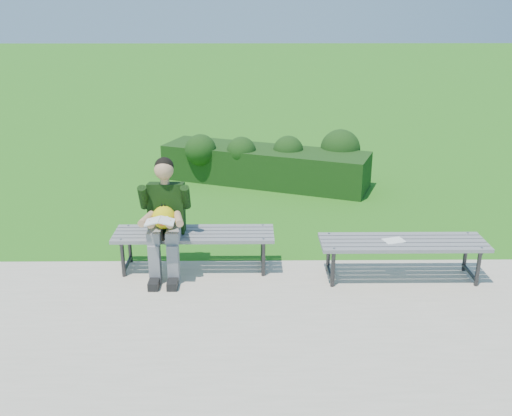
% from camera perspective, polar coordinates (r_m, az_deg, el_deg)
% --- Properties ---
extents(ground, '(80.00, 80.00, 0.00)m').
position_cam_1_polar(ground, '(6.81, -1.07, -5.44)').
color(ground, '#267915').
rests_on(ground, ground).
extents(walkway, '(30.00, 3.50, 0.02)m').
position_cam_1_polar(walkway, '(5.27, -1.21, -13.46)').
color(walkway, beige).
rests_on(walkway, ground).
extents(hedge, '(3.57, 2.07, 0.91)m').
position_cam_1_polar(hedge, '(9.71, 1.42, 4.68)').
color(hedge, '#1F4415').
rests_on(hedge, ground).
extents(bench_left, '(1.80, 0.50, 0.46)m').
position_cam_1_polar(bench_left, '(6.49, -6.20, -2.88)').
color(bench_left, gray).
rests_on(bench_left, walkway).
extents(bench_right, '(1.80, 0.50, 0.46)m').
position_cam_1_polar(bench_right, '(6.43, 14.46, -3.64)').
color(bench_right, gray).
rests_on(bench_right, walkway).
extents(seated_boy, '(0.56, 0.76, 1.31)m').
position_cam_1_polar(seated_boy, '(6.32, -9.09, -0.71)').
color(seated_boy, gray).
rests_on(seated_boy, walkway).
extents(paper_sheet, '(0.26, 0.22, 0.01)m').
position_cam_1_polar(paper_sheet, '(6.38, 13.63, -3.18)').
color(paper_sheet, white).
rests_on(paper_sheet, bench_right).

